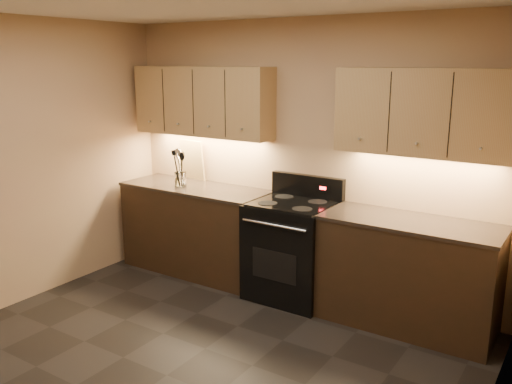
% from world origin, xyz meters
% --- Properties ---
extents(floor, '(4.00, 4.00, 0.00)m').
position_xyz_m(floor, '(0.00, 0.00, 0.00)').
color(floor, black).
rests_on(floor, ground).
extents(wall_back, '(4.00, 0.04, 2.60)m').
position_xyz_m(wall_back, '(0.00, 2.00, 1.30)').
color(wall_back, tan).
rests_on(wall_back, ground).
extents(wall_right, '(0.04, 4.00, 2.60)m').
position_xyz_m(wall_right, '(2.00, 0.00, 1.30)').
color(wall_right, tan).
rests_on(wall_right, ground).
extents(counter_left, '(1.62, 0.62, 0.93)m').
position_xyz_m(counter_left, '(-1.10, 1.70, 0.47)').
color(counter_left, black).
rests_on(counter_left, ground).
extents(counter_right, '(1.46, 0.62, 0.93)m').
position_xyz_m(counter_right, '(1.18, 1.70, 0.47)').
color(counter_right, black).
rests_on(counter_right, ground).
extents(stove, '(0.76, 0.68, 1.14)m').
position_xyz_m(stove, '(0.08, 1.68, 0.48)').
color(stove, black).
rests_on(stove, ground).
extents(upper_cab_left, '(1.60, 0.30, 0.70)m').
position_xyz_m(upper_cab_left, '(-1.10, 1.85, 1.80)').
color(upper_cab_left, '#A38751').
rests_on(upper_cab_left, wall_back).
extents(upper_cab_right, '(1.44, 0.30, 0.70)m').
position_xyz_m(upper_cab_right, '(1.18, 1.85, 1.80)').
color(upper_cab_right, '#A38751').
rests_on(upper_cab_right, wall_back).
extents(outlet_plate, '(0.08, 0.01, 0.12)m').
position_xyz_m(outlet_plate, '(-1.30, 1.99, 1.12)').
color(outlet_plate, '#B2B5BA').
rests_on(outlet_plate, wall_back).
extents(utensil_crock, '(0.15, 0.15, 0.15)m').
position_xyz_m(utensil_crock, '(-1.23, 1.62, 1.00)').
color(utensil_crock, white).
rests_on(utensil_crock, counter_left).
extents(cutting_board, '(0.35, 0.12, 0.44)m').
position_xyz_m(cutting_board, '(-1.35, 1.97, 1.15)').
color(cutting_board, tan).
rests_on(cutting_board, counter_left).
extents(wooden_spoon, '(0.11, 0.13, 0.35)m').
position_xyz_m(wooden_spoon, '(-1.27, 1.62, 1.12)').
color(wooden_spoon, tan).
rests_on(wooden_spoon, utensil_crock).
extents(black_spoon, '(0.13, 0.12, 0.36)m').
position_xyz_m(black_spoon, '(-1.24, 1.64, 1.12)').
color(black_spoon, black).
rests_on(black_spoon, utensil_crock).
extents(black_turner, '(0.18, 0.10, 0.39)m').
position_xyz_m(black_turner, '(-1.22, 1.59, 1.14)').
color(black_turner, black).
rests_on(black_turner, utensil_crock).
extents(steel_spatula, '(0.18, 0.11, 0.35)m').
position_xyz_m(steel_spatula, '(-1.21, 1.64, 1.12)').
color(steel_spatula, silver).
rests_on(steel_spatula, utensil_crock).
extents(steel_skimmer, '(0.18, 0.13, 0.38)m').
position_xyz_m(steel_skimmer, '(-1.19, 1.61, 1.13)').
color(steel_skimmer, silver).
rests_on(steel_skimmer, utensil_crock).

